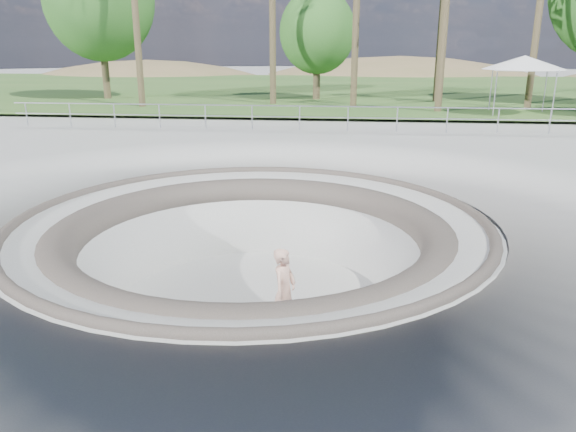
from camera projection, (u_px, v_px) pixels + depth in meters
The scene contains 9 objects.
ground at pixel (251, 220), 12.10m from camera, with size 180.00×180.00×0.00m, color #AEAFAA.
skate_bowl at pixel (253, 297), 12.64m from camera, with size 14.00×14.00×4.10m.
grass_strip at pixel (324, 89), 44.34m from camera, with size 180.00×36.00×0.12m.
distant_hills at pixel (362, 135), 68.10m from camera, with size 103.20×45.00×28.60m.
safety_railing at pixel (300, 118), 23.30m from camera, with size 25.00×0.06×1.03m.
skateboard at pixel (284, 332), 11.10m from camera, with size 0.94×0.45×0.09m.
skater at pixel (284, 291), 10.84m from camera, with size 0.64×0.42×1.75m, color #E1A991.
canopy_white at pixel (524, 63), 27.33m from camera, with size 5.49×5.49×2.81m.
bushy_tree_mid at pixel (317, 32), 34.18m from camera, with size 4.63×4.21×6.68m.
Camera 1 is at (2.02, -11.38, 3.65)m, focal length 35.00 mm.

